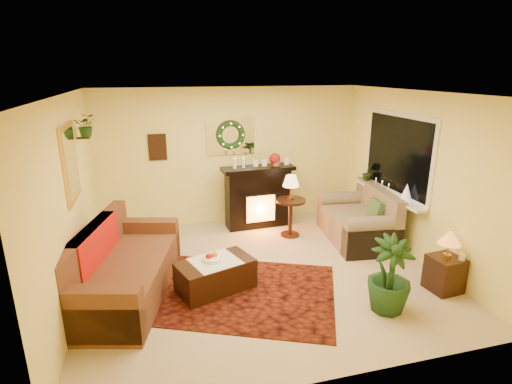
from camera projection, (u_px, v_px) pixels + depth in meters
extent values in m
plane|color=beige|center=(262.00, 272.00, 5.95)|extent=(5.00, 5.00, 0.00)
plane|color=white|center=(263.00, 93.00, 5.19)|extent=(5.00, 5.00, 0.00)
plane|color=#EFD88C|center=(231.00, 156.00, 7.65)|extent=(5.00, 5.00, 0.00)
plane|color=#EFD88C|center=(332.00, 260.00, 3.49)|extent=(5.00, 5.00, 0.00)
plane|color=#EFD88C|center=(69.00, 204.00, 4.96)|extent=(4.50, 4.50, 0.00)
plane|color=#EFD88C|center=(417.00, 177.00, 6.18)|extent=(4.50, 4.50, 0.00)
cube|color=#490808|center=(242.00, 292.00, 5.41)|extent=(3.00, 2.69, 0.01)
cube|color=brown|center=(126.00, 265.00, 5.25)|extent=(1.53, 2.41, 0.96)
cube|color=red|center=(125.00, 259.00, 5.35)|extent=(0.77, 1.25, 0.02)
cube|color=black|center=(258.00, 198.00, 7.59)|extent=(1.22, 0.45, 1.10)
sphere|color=#A11212|center=(275.00, 159.00, 7.45)|extent=(0.21, 0.21, 0.21)
cylinder|color=beige|center=(235.00, 164.00, 7.22)|extent=(0.07, 0.07, 0.20)
cylinder|color=beige|center=(243.00, 163.00, 7.28)|extent=(0.06, 0.06, 0.18)
cube|color=white|center=(230.00, 136.00, 7.51)|extent=(0.92, 0.02, 0.72)
torus|color=#194719|center=(231.00, 135.00, 7.47)|extent=(0.55, 0.11, 0.55)
cube|color=#381E11|center=(158.00, 147.00, 7.23)|extent=(0.32, 0.03, 0.48)
cube|color=gold|center=(70.00, 163.00, 5.11)|extent=(0.03, 0.84, 1.00)
imported|color=#194719|center=(88.00, 136.00, 5.77)|extent=(0.33, 0.28, 0.36)
cube|color=#8E775E|center=(357.00, 217.00, 6.98)|extent=(1.12, 1.71, 0.93)
cube|color=white|center=(397.00, 154.00, 6.62)|extent=(0.03, 1.86, 1.36)
cube|color=black|center=(397.00, 154.00, 6.61)|extent=(0.02, 1.70, 1.22)
cube|color=white|center=(388.00, 194.00, 6.79)|extent=(0.22, 1.86, 0.04)
cone|color=white|center=(407.00, 192.00, 6.31)|extent=(0.19, 0.19, 0.28)
imported|color=black|center=(368.00, 172.00, 7.35)|extent=(0.27, 0.21, 0.48)
cylinder|color=#462411|center=(290.00, 219.00, 7.19)|extent=(0.55, 0.55, 0.69)
cone|color=#FFDB90|center=(291.00, 189.00, 7.03)|extent=(0.29, 0.29, 0.45)
cube|color=#3A1B12|center=(445.00, 272.00, 5.40)|extent=(0.43, 0.43, 0.49)
cone|color=orange|center=(449.00, 240.00, 5.25)|extent=(0.30, 0.30, 0.43)
cube|color=black|center=(215.00, 276.00, 5.43)|extent=(1.13, 0.85, 0.42)
cylinder|color=#EEF0CD|center=(212.00, 259.00, 5.38)|extent=(0.27, 0.27, 0.06)
imported|color=black|center=(389.00, 278.00, 4.90)|extent=(1.71, 1.71, 2.90)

